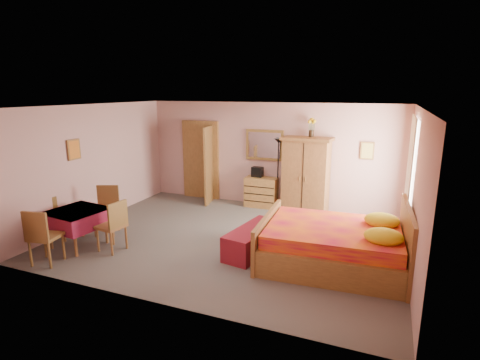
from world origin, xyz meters
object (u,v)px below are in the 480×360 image
at_px(wall_mirror, 264,145).
at_px(floor_lamp, 278,173).
at_px(chair_north, 106,211).
at_px(sunflower_vase, 312,127).
at_px(dining_table, 79,228).
at_px(bed, 333,233).
at_px(chair_west, 52,221).
at_px(chest_of_drawers, 261,192).
at_px(bench, 253,240).
at_px(chair_south, 45,236).
at_px(chair_east, 111,226).
at_px(stereo, 257,172).

xyz_separation_m(wall_mirror, floor_lamp, (0.39, -0.10, -0.68)).
bearing_deg(chair_north, floor_lamp, -154.35).
height_order(sunflower_vase, dining_table, sunflower_vase).
height_order(bed, chair_west, bed).
relative_size(chest_of_drawers, bench, 0.58).
distance_m(bed, chair_south, 4.85).
relative_size(wall_mirror, chair_east, 1.02).
bearing_deg(wall_mirror, floor_lamp, -14.60).
relative_size(floor_lamp, sunflower_vase, 3.96).
bearing_deg(chair_south, bench, 18.00).
bearing_deg(dining_table, chest_of_drawers, 56.13).
distance_m(sunflower_vase, dining_table, 5.43).
bearing_deg(dining_table, chair_north, 84.81).
bearing_deg(chair_north, dining_table, 62.69).
distance_m(chest_of_drawers, chair_south, 4.99).
height_order(stereo, floor_lamp, floor_lamp).
bearing_deg(chair_east, bed, -68.96).
bearing_deg(chest_of_drawers, chair_north, -129.63).
relative_size(bench, dining_table, 1.44).
bearing_deg(chair_east, chair_north, 54.03).
xyz_separation_m(bed, dining_table, (-4.57, -1.00, -0.20)).
distance_m(chest_of_drawers, chair_east, 3.94).
height_order(wall_mirror, sunflower_vase, sunflower_vase).
xyz_separation_m(chair_north, chair_west, (-0.68, -0.73, -0.07)).
bearing_deg(floor_lamp, bed, -57.25).
xyz_separation_m(chest_of_drawers, bench, (0.73, -2.65, -0.15)).
bearing_deg(floor_lamp, dining_table, -127.11).
height_order(floor_lamp, chair_north, floor_lamp).
xyz_separation_m(chest_of_drawers, chair_west, (-3.05, -3.66, 0.05)).
height_order(chest_of_drawers, bed, bed).
height_order(chair_south, chair_east, chair_south).
distance_m(bench, chair_north, 3.12).
bearing_deg(stereo, chair_south, -116.92).
relative_size(sunflower_vase, chair_west, 0.52).
bearing_deg(chest_of_drawers, bed, -51.34).
distance_m(bench, chair_east, 2.61).
distance_m(bench, chair_south, 3.57).
height_order(wall_mirror, chair_east, wall_mirror).
xyz_separation_m(wall_mirror, sunflower_vase, (1.19, -0.14, 0.49)).
height_order(wall_mirror, chair_south, wall_mirror).
relative_size(bed, chair_south, 2.42).
height_order(bed, bench, bed).
bearing_deg(wall_mirror, dining_table, -122.56).
bearing_deg(chair_east, sunflower_vase, -31.26).
bearing_deg(dining_table, floor_lamp, 52.89).
relative_size(chair_south, chair_east, 1.03).
bearing_deg(chest_of_drawers, chair_west, -130.51).
xyz_separation_m(stereo, chair_south, (-2.25, -4.43, -0.39)).
relative_size(chest_of_drawers, chair_south, 0.82).
height_order(dining_table, chair_west, chair_west).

